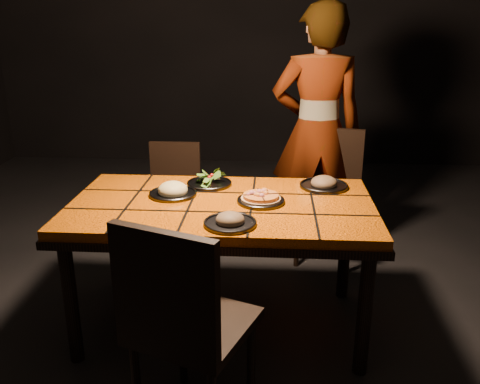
# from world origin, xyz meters

# --- Properties ---
(room_shell) EXTENTS (6.04, 7.04, 3.08)m
(room_shell) POSITION_xyz_m (0.00, 0.00, 1.50)
(room_shell) COLOR black
(room_shell) RESTS_ON ground
(dining_table) EXTENTS (1.62, 0.92, 0.75)m
(dining_table) POSITION_xyz_m (0.00, 0.00, 0.67)
(dining_table) COLOR orange
(dining_table) RESTS_ON ground
(chair_near) EXTENTS (0.57, 0.57, 0.98)m
(chair_near) POSITION_xyz_m (-0.08, -0.81, 0.56)
(chair_near) COLOR black
(chair_near) RESTS_ON ground
(chair_far_left) EXTENTS (0.37, 0.37, 0.82)m
(chair_far_left) POSITION_xyz_m (-0.45, 0.95, 0.47)
(chair_far_left) COLOR black
(chair_far_left) RESTS_ON ground
(chair_far_right) EXTENTS (0.51, 0.51, 0.93)m
(chair_far_right) POSITION_xyz_m (0.67, 0.96, 0.53)
(chair_far_right) COLOR black
(chair_far_right) RESTS_ON ground
(diner) EXTENTS (0.68, 0.48, 1.80)m
(diner) POSITION_xyz_m (0.58, 1.11, 0.90)
(diner) COLOR brown
(diner) RESTS_ON ground
(plate_pizza) EXTENTS (0.25, 0.25, 0.04)m
(plate_pizza) POSITION_xyz_m (0.21, 0.01, 0.77)
(plate_pizza) COLOR #343438
(plate_pizza) RESTS_ON dining_table
(plate_pasta) EXTENTS (0.26, 0.26, 0.09)m
(plate_pasta) POSITION_xyz_m (-0.28, 0.09, 0.77)
(plate_pasta) COLOR #343438
(plate_pasta) RESTS_ON dining_table
(plate_salad) EXTENTS (0.26, 0.26, 0.07)m
(plate_salad) POSITION_xyz_m (-0.10, 0.28, 0.78)
(plate_salad) COLOR #343438
(plate_salad) RESTS_ON dining_table
(plate_mushroom_a) EXTENTS (0.25, 0.25, 0.08)m
(plate_mushroom_a) POSITION_xyz_m (0.07, -0.31, 0.77)
(plate_mushroom_a) COLOR #343438
(plate_mushroom_a) RESTS_ON dining_table
(plate_mushroom_b) EXTENTS (0.28, 0.28, 0.09)m
(plate_mushroom_b) POSITION_xyz_m (0.56, 0.29, 0.77)
(plate_mushroom_b) COLOR #343438
(plate_mushroom_b) RESTS_ON dining_table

